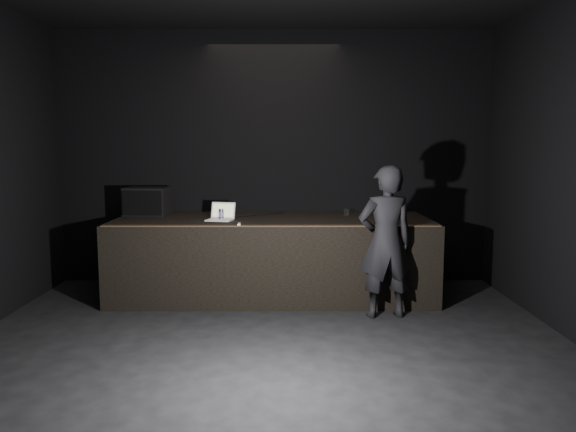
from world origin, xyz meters
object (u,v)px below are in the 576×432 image
Objects in this scene: beer_can at (221,215)px; laptop at (221,216)px; stage_riser at (273,257)px; person at (386,242)px; stage_monitor at (147,201)px.

laptop is at bearing 99.00° from beer_can.
stage_riser is 1.64m from person.
person is at bearing -8.81° from laptop.
beer_can is (0.01, -0.05, 0.02)m from laptop.
beer_can is (1.04, -0.51, -0.11)m from stage_monitor.
stage_monitor reaches higher than laptop.
beer_can is 0.09× the size of person.
stage_monitor is 0.35× the size of person.
laptop is (1.03, -0.46, -0.13)m from stage_monitor.
stage_monitor is 3.23m from person.
person is (1.29, -0.95, 0.36)m from stage_riser.
beer_can is at bearing -67.52° from laptop.
beer_can is 2.07m from person.
beer_can is (-0.63, -0.21, 0.57)m from stage_riser.
person reaches higher than beer_can.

